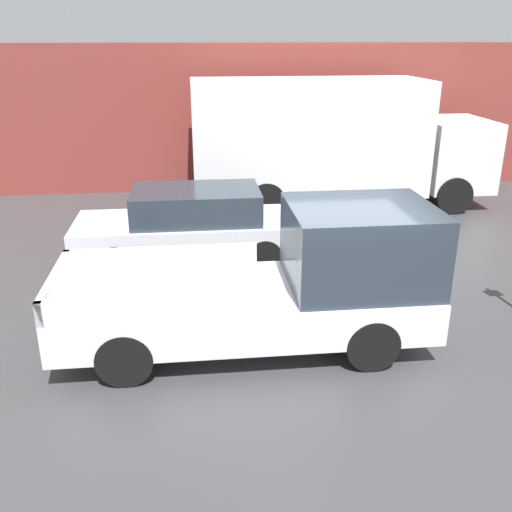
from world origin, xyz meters
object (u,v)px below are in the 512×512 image
delivery_truck (330,140)px  car (192,225)px  newspaper_box (238,174)px  pickup_truck (286,283)px

delivery_truck → car: bearing=-134.8°
newspaper_box → car: bearing=-104.3°
car → newspaper_box: 6.06m
car → delivery_truck: bearing=45.2°
car → delivery_truck: size_ratio=0.58×
pickup_truck → delivery_truck: bearing=72.1°
pickup_truck → newspaper_box: 9.63m
pickup_truck → car: 4.01m
pickup_truck → delivery_truck: delivery_truck is taller
delivery_truck → newspaper_box: size_ratio=7.52×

